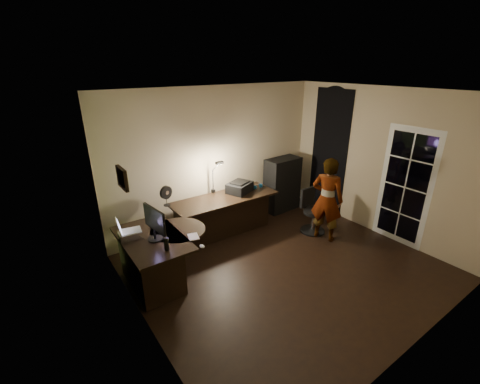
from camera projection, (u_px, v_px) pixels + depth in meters
floor at (285, 267)px, 5.17m from camera, size 4.50×4.00×0.01m
ceiling at (296, 92)px, 4.16m from camera, size 4.50×4.00×0.01m
wall_back at (217, 158)px, 6.17m from camera, size 4.50×0.01×2.70m
wall_front at (433, 250)px, 3.15m from camera, size 4.50×0.01×2.70m
wall_left at (138, 234)px, 3.44m from camera, size 0.01×4.00×2.70m
wall_right at (380, 163)px, 5.88m from camera, size 0.01×4.00×2.70m
green_wall_overlay at (139, 234)px, 3.45m from camera, size 0.00×4.00×2.70m
arched_doorway at (329, 153)px, 6.76m from camera, size 0.01×0.90×2.60m
french_door at (405, 187)px, 5.57m from camera, size 0.02×0.92×2.10m
framed_picture at (122, 178)px, 3.62m from camera, size 0.04×0.30×0.25m
desk_left at (154, 260)px, 4.68m from camera, size 0.82×1.32×0.76m
desk_right at (225, 216)px, 6.06m from camera, size 2.02×0.75×0.75m
cabinet at (282, 184)px, 7.02m from camera, size 0.80×0.42×1.18m
laptop_stand at (128, 236)px, 4.48m from camera, size 0.26×0.22×0.10m
laptop at (130, 225)px, 4.44m from camera, size 0.35×0.34×0.21m
monitor at (154, 228)px, 4.43m from camera, size 0.17×0.53×0.34m
mouse at (202, 246)px, 4.28m from camera, size 0.06×0.09×0.03m
phone at (154, 228)px, 4.79m from camera, size 0.08×0.13×0.01m
pen at (142, 238)px, 4.52m from camera, size 0.04×0.14×0.01m
speaker at (166, 244)px, 4.21m from camera, size 0.09×0.09×0.17m
notepad at (193, 237)px, 4.54m from camera, size 0.19×0.23×0.01m
desk_fan at (166, 196)px, 5.52m from camera, size 0.26×0.20×0.36m
headphones at (258, 186)px, 6.34m from camera, size 0.20×0.12×0.09m
printer at (240, 187)px, 6.13m from camera, size 0.57×0.51×0.21m
desk_lamp at (213, 175)px, 6.01m from camera, size 0.30×0.37×0.72m
office_chair at (314, 211)px, 6.12m from camera, size 0.48×0.48×0.85m
person at (327, 200)px, 5.75m from camera, size 0.57×0.66×1.56m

